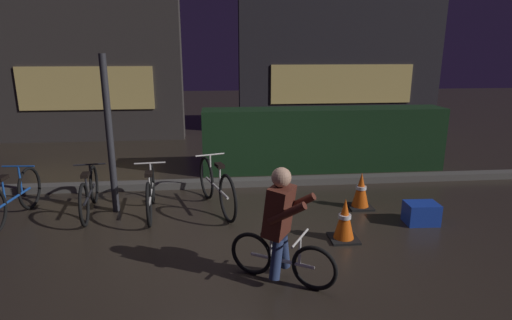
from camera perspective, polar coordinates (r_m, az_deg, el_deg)
The scene contains 14 objects.
ground_plane at distance 5.38m, azimuth -1.53°, elevation -11.02°, with size 40.00×40.00×0.00m, color #2D261E.
sidewalk_curb at distance 7.40m, azimuth -2.75°, elevation -3.13°, with size 12.00×0.24×0.12m, color #56544F.
hedge_row at distance 8.39m, azimuth 9.27°, elevation 2.85°, with size 4.80×0.70×1.25m, color black.
storefront_left at distance 11.80m, azimuth -22.35°, elevation 12.30°, with size 4.85×0.54×4.08m.
storefront_right at distance 12.57m, azimuth 11.60°, elevation 13.30°, with size 5.91×0.54×4.12m.
street_post at distance 6.34m, azimuth -19.55°, elevation 3.16°, with size 0.10×0.10×2.31m, color #2D2D33.
parked_bike_leftmost at distance 6.77m, azimuth -30.60°, elevation -4.56°, with size 0.46×1.61×0.74m.
parked_bike_left_mid at distance 6.57m, azimuth -22.02°, elevation -4.24°, with size 0.46×1.51×0.70m.
parked_bike_center_left at distance 6.29m, azimuth -14.34°, elevation -4.35°, with size 0.46×1.55×0.72m.
parked_bike_center_right at distance 6.27m, azimuth -5.49°, elevation -3.65°, with size 0.59×1.67×0.80m.
traffic_cone_near at distance 5.41m, azimuth 12.12°, elevation -8.12°, with size 0.36×0.36×0.56m.
traffic_cone_far at distance 6.53m, azimuth 14.27°, elevation -4.16°, with size 0.36×0.36×0.56m.
blue_crate at distance 6.26m, azimuth 21.84°, elevation -6.83°, with size 0.44×0.32×0.30m, color #193DB7.
cyclist at distance 4.28m, azimuth 3.47°, elevation -8.92°, with size 1.04×0.70×1.25m.
Camera 1 is at (-0.33, -4.83, 2.36)m, focal length 28.99 mm.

